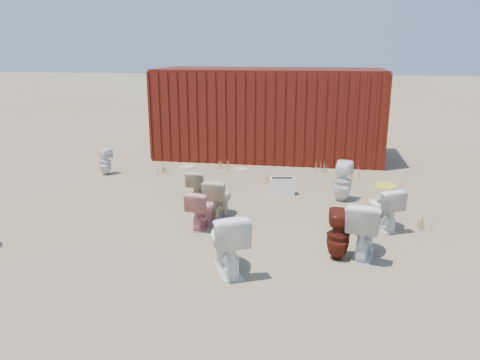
% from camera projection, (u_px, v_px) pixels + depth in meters
% --- Properties ---
extents(ground, '(100.00, 100.00, 0.00)m').
position_uv_depth(ground, '(234.00, 219.00, 8.27)').
color(ground, brown).
rests_on(ground, ground).
extents(shipping_container, '(6.00, 2.40, 2.40)m').
position_uv_depth(shipping_container, '(269.00, 113.00, 12.88)').
color(shipping_container, '#4B0E0C').
rests_on(shipping_container, ground).
extents(toilet_front_pink, '(0.47, 0.70, 0.65)m').
position_uv_depth(toilet_front_pink, '(202.00, 209.00, 7.80)').
color(toilet_front_pink, '#D9827D').
rests_on(toilet_front_pink, ground).
extents(toilet_front_c, '(0.79, 0.96, 0.85)m').
position_uv_depth(toilet_front_c, '(227.00, 241.00, 6.22)').
color(toilet_front_c, white).
rests_on(toilet_front_c, ground).
extents(toilet_front_maroon, '(0.35, 0.35, 0.72)m').
position_uv_depth(toilet_front_maroon, '(338.00, 235.00, 6.60)').
color(toilet_front_maroon, '#54180E').
rests_on(toilet_front_maroon, ground).
extents(toilet_front_e, '(0.63, 0.91, 0.85)m').
position_uv_depth(toilet_front_e, '(364.00, 228.00, 6.70)').
color(toilet_front_e, white).
rests_on(toilet_front_e, ground).
extents(toilet_back_a, '(0.37, 0.37, 0.63)m').
position_uv_depth(toilet_back_a, '(105.00, 162.00, 11.13)').
color(toilet_back_a, white).
rests_on(toilet_back_a, ground).
extents(toilet_back_beige_left, '(0.38, 0.64, 0.64)m').
position_uv_depth(toilet_back_beige_left, '(198.00, 185.00, 9.17)').
color(toilet_back_beige_left, '#CBB194').
rests_on(toilet_back_beige_left, ground).
extents(toilet_back_beige_right, '(0.47, 0.74, 0.72)m').
position_uv_depth(toilet_back_beige_right, '(219.00, 197.00, 8.29)').
color(toilet_back_beige_right, beige).
rests_on(toilet_back_beige_right, ground).
extents(toilet_back_yellowlid, '(0.68, 0.82, 0.72)m').
position_uv_depth(toilet_back_yellowlid, '(383.00, 207.00, 7.75)').
color(toilet_back_yellowlid, white).
rests_on(toilet_back_yellowlid, ground).
extents(toilet_back_e, '(0.44, 0.44, 0.79)m').
position_uv_depth(toilet_back_e, '(342.00, 181.00, 9.16)').
color(toilet_back_e, white).
rests_on(toilet_back_e, ground).
extents(yellow_lid, '(0.37, 0.46, 0.02)m').
position_uv_depth(yellow_lid, '(385.00, 186.00, 7.65)').
color(yellow_lid, gold).
rests_on(yellow_lid, toilet_back_yellowlid).
extents(loose_tank, '(0.53, 0.29, 0.35)m').
position_uv_depth(loose_tank, '(282.00, 186.00, 9.63)').
color(loose_tank, white).
rests_on(loose_tank, ground).
extents(loose_lid_near, '(0.52, 0.59, 0.02)m').
position_uv_depth(loose_lid_near, '(188.00, 167.00, 11.90)').
color(loose_lid_near, beige).
rests_on(loose_lid_near, ground).
extents(loose_lid_far, '(0.46, 0.54, 0.02)m').
position_uv_depth(loose_lid_far, '(241.00, 169.00, 11.66)').
color(loose_lid_far, tan).
rests_on(loose_lid_far, ground).
extents(weed_clump_a, '(0.36, 0.36, 0.28)m').
position_uv_depth(weed_clump_a, '(163.00, 167.00, 11.33)').
color(weed_clump_a, '#A27840').
rests_on(weed_clump_a, ground).
extents(weed_clump_b, '(0.32, 0.32, 0.26)m').
position_uv_depth(weed_clump_b, '(265.00, 176.00, 10.56)').
color(weed_clump_b, '#A27840').
rests_on(weed_clump_b, ground).
extents(weed_clump_c, '(0.36, 0.36, 0.36)m').
position_uv_depth(weed_clump_c, '(352.00, 172.00, 10.76)').
color(weed_clump_c, '#A27840').
rests_on(weed_clump_c, ground).
extents(weed_clump_d, '(0.30, 0.30, 0.23)m').
position_uv_depth(weed_clump_d, '(223.00, 164.00, 11.71)').
color(weed_clump_d, '#A27840').
rests_on(weed_clump_d, ground).
extents(weed_clump_e, '(0.34, 0.34, 0.28)m').
position_uv_depth(weed_clump_e, '(321.00, 167.00, 11.30)').
color(weed_clump_e, '#A27840').
rests_on(weed_clump_e, ground).
extents(weed_clump_f, '(0.28, 0.28, 0.21)m').
position_uv_depth(weed_clump_f, '(426.00, 223.00, 7.78)').
color(weed_clump_f, '#A27840').
rests_on(weed_clump_f, ground).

